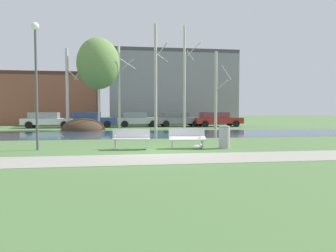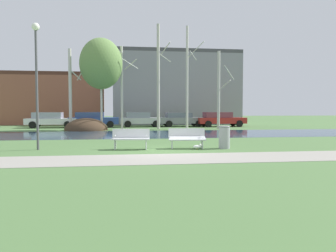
# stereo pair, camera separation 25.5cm
# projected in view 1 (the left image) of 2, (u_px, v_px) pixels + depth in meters

# --- Properties ---
(ground_plane) EXTENTS (120.00, 120.00, 0.00)m
(ground_plane) POSITION_uv_depth(u_px,v_px,m) (144.00, 134.00, 22.95)
(ground_plane) COLOR #4C703D
(paved_path_strip) EXTENTS (60.00, 2.39, 0.01)m
(paved_path_strip) POSITION_uv_depth(u_px,v_px,m) (169.00, 159.00, 11.24)
(paved_path_strip) COLOR gray
(paved_path_strip) RESTS_ON ground
(river_band) EXTENTS (80.00, 7.11, 0.01)m
(river_band) POSITION_uv_depth(u_px,v_px,m) (144.00, 134.00, 22.38)
(river_band) COLOR #284256
(river_band) RESTS_ON ground
(soil_mound) EXTENTS (3.50, 3.18, 2.02)m
(soil_mound) POSITION_uv_depth(u_px,v_px,m) (83.00, 130.00, 26.44)
(soil_mound) COLOR #423021
(soil_mound) RESTS_ON ground
(bench_left) EXTENTS (1.65, 0.71, 0.87)m
(bench_left) POSITION_uv_depth(u_px,v_px,m) (131.00, 138.00, 13.84)
(bench_left) COLOR silver
(bench_left) RESTS_ON ground
(bench_right) EXTENTS (1.65, 0.71, 0.87)m
(bench_right) POSITION_uv_depth(u_px,v_px,m) (187.00, 138.00, 14.20)
(bench_right) COLOR silver
(bench_right) RESTS_ON ground
(trash_bin) EXTENTS (0.51, 0.51, 0.98)m
(trash_bin) POSITION_uv_depth(u_px,v_px,m) (224.00, 137.00, 14.21)
(trash_bin) COLOR #999B9E
(trash_bin) RESTS_ON ground
(seagull) EXTENTS (0.40, 0.15, 0.25)m
(seagull) POSITION_uv_depth(u_px,v_px,m) (198.00, 146.00, 13.81)
(seagull) COLOR white
(seagull) RESTS_ON ground
(streetlamp) EXTENTS (0.32, 0.32, 5.29)m
(streetlamp) POSITION_uv_depth(u_px,v_px,m) (36.00, 65.00, 13.47)
(streetlamp) COLOR #4C4C51
(streetlamp) RESTS_ON ground
(birch_far_left) EXTENTS (1.52, 2.25, 6.52)m
(birch_far_left) POSITION_uv_depth(u_px,v_px,m) (68.00, 89.00, 25.87)
(birch_far_left) COLOR beige
(birch_far_left) RESTS_ON ground
(birch_left) EXTENTS (3.46, 3.46, 7.49)m
(birch_left) POSITION_uv_depth(u_px,v_px,m) (98.00, 64.00, 26.36)
(birch_left) COLOR beige
(birch_left) RESTS_ON ground
(birch_center_left) EXTENTS (1.45, 2.57, 6.93)m
(birch_center_left) POSITION_uv_depth(u_px,v_px,m) (120.00, 87.00, 27.03)
(birch_center_left) COLOR beige
(birch_center_left) RESTS_ON ground
(birch_center) EXTENTS (1.19, 2.08, 8.97)m
(birch_center) POSITION_uv_depth(u_px,v_px,m) (156.00, 76.00, 27.88)
(birch_center) COLOR #BCB7A8
(birch_center) RESTS_ON ground
(birch_center_right) EXTENTS (1.58, 2.26, 8.89)m
(birch_center_right) POSITION_uv_depth(u_px,v_px,m) (185.00, 77.00, 28.24)
(birch_center_right) COLOR beige
(birch_center_right) RESTS_ON ground
(birch_right) EXTENTS (1.46, 2.37, 6.67)m
(birch_right) POSITION_uv_depth(u_px,v_px,m) (216.00, 90.00, 27.99)
(birch_right) COLOR #BCB7A8
(birch_right) RESTS_ON ground
(parked_van_nearest_white) EXTENTS (4.61, 2.17, 1.43)m
(parked_van_nearest_white) POSITION_uv_depth(u_px,v_px,m) (47.00, 120.00, 29.90)
(parked_van_nearest_white) COLOR silver
(parked_van_nearest_white) RESTS_ON ground
(parked_sedan_second_blue) EXTENTS (4.64, 2.09, 1.44)m
(parked_sedan_second_blue) POSITION_uv_depth(u_px,v_px,m) (90.00, 119.00, 30.57)
(parked_sedan_second_blue) COLOR #2D4793
(parked_sedan_second_blue) RESTS_ON ground
(parked_hatch_third_silver) EXTENTS (4.12, 2.16, 1.41)m
(parked_hatch_third_silver) POSITION_uv_depth(u_px,v_px,m) (137.00, 119.00, 31.65)
(parked_hatch_third_silver) COLOR #B2B5BC
(parked_hatch_third_silver) RESTS_ON ground
(parked_wagon_fourth_grey) EXTENTS (4.45, 2.17, 1.37)m
(parked_wagon_fourth_grey) POSITION_uv_depth(u_px,v_px,m) (178.00, 119.00, 32.24)
(parked_wagon_fourth_grey) COLOR slate
(parked_wagon_fourth_grey) RESTS_ON ground
(parked_suv_fifth_red) EXTENTS (4.76, 2.05, 1.43)m
(parked_suv_fifth_red) POSITION_uv_depth(u_px,v_px,m) (217.00, 119.00, 32.06)
(parked_suv_fifth_red) COLOR maroon
(parked_suv_fifth_red) RESTS_ON ground
(building_brick_low) EXTENTS (11.05, 6.86, 5.80)m
(building_brick_low) POSITION_uv_depth(u_px,v_px,m) (50.00, 99.00, 38.05)
(building_brick_low) COLOR brown
(building_brick_low) RESTS_ON ground
(building_grey_warehouse) EXTENTS (14.25, 8.37, 8.31)m
(building_grey_warehouse) POSITION_uv_depth(u_px,v_px,m) (170.00, 89.00, 39.33)
(building_grey_warehouse) COLOR gray
(building_grey_warehouse) RESTS_ON ground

